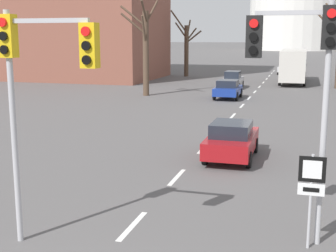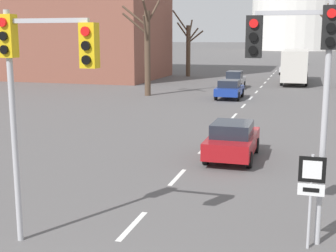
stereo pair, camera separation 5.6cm
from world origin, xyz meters
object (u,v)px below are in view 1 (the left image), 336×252
Objects in this scene: sedan_near_right at (232,140)px; sedan_far_left at (298,60)px; traffic_signal_near_left at (36,69)px; route_sign_post at (311,186)px; sedan_near_left at (228,89)px; traffic_signal_near_right at (302,63)px; sedan_mid_centre at (284,68)px; sedan_far_right at (233,80)px; city_bus at (294,64)px.

sedan_far_left is (1.68, 67.11, 0.05)m from sedan_near_right.
traffic_signal_near_left is at bearing -108.60° from sedan_near_right.
route_sign_post is at bearing 13.90° from traffic_signal_near_left.
sedan_near_right is at bearing -80.62° from sedan_near_left.
traffic_signal_near_right reaches higher than sedan_mid_centre.
sedan_near_right is 67.13m from sedan_far_left.
sedan_near_right is at bearing 71.40° from traffic_signal_near_left.
route_sign_post is 74.82m from sedan_far_left.
sedan_mid_centre is at bearing 86.52° from traffic_signal_near_left.
sedan_near_right is 0.99× the size of sedan_mid_centre.
route_sign_post is 0.56× the size of sedan_far_right.
traffic_signal_near_right is 1.40× the size of sedan_far_right.
traffic_signal_near_left is 1.38× the size of sedan_near_right.
sedan_near_left is at bearing -107.46° from city_bus.
city_bus reaches higher than sedan_far_left.
traffic_signal_near_right reaches higher than sedan_near_left.
sedan_near_left is at bearing -84.52° from sedan_far_right.
traffic_signal_near_right reaches higher than traffic_signal_near_left.
traffic_signal_near_left reaches higher than sedan_far_right.
traffic_signal_near_left is 42.82m from city_bus.
sedan_near_left is 0.99× the size of sedan_near_right.
route_sign_post reaches higher than sedan_far_right.
sedan_far_right is at bearing -97.68° from sedan_far_left.
route_sign_post is (6.05, 1.50, -2.63)m from traffic_signal_near_left.
sedan_far_left is 0.40× the size of city_bus.
sedan_mid_centre is at bearing 89.72° from sedan_near_right.
sedan_far_right is at bearing 98.23° from sedan_near_right.
traffic_signal_near_left is 2.41× the size of route_sign_post.
sedan_mid_centre is at bearing 92.61° from traffic_signal_near_right.
sedan_mid_centre is 0.93× the size of sedan_far_left.
traffic_signal_near_left reaches higher than sedan_near_left.
sedan_near_right is 33.38m from city_bus.
route_sign_post is 41.04m from city_bus.
traffic_signal_near_right is at bearing -79.21° from sedan_far_right.
sedan_mid_centre is at bearing 96.56° from city_bus.
traffic_signal_near_left is at bearing -162.31° from traffic_signal_near_right.
sedan_near_left is (-5.68, 25.89, -3.50)m from traffic_signal_near_right.
traffic_signal_near_left reaches higher than city_bus.
traffic_signal_near_left is 54.68m from sedan_mid_centre.
city_bus is at bearing 91.44° from traffic_signal_near_right.
sedan_near_right is (-2.62, 7.37, -3.51)m from traffic_signal_near_right.
sedan_near_right is 45.29m from sedan_mid_centre.
sedan_near_left is 0.36× the size of city_bus.
sedan_far_left reaches higher than sedan_far_right.
sedan_mid_centre is 0.99× the size of sedan_far_right.
city_bus is at bearing 72.54° from sedan_near_left.
traffic_signal_near_right is 34.56m from sedan_far_right.
sedan_far_right reaches higher than sedan_near_right.
traffic_signal_near_left is at bearing -166.10° from route_sign_post.
sedan_mid_centre is at bearing -93.81° from sedan_far_left.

